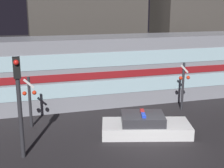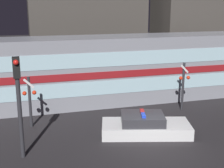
{
  "view_description": "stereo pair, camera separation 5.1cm",
  "coord_description": "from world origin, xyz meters",
  "views": [
    {
      "loc": [
        -5.74,
        -12.49,
        6.68
      ],
      "look_at": [
        -0.74,
        4.79,
        2.06
      ],
      "focal_mm": 50.0,
      "sensor_mm": 36.0,
      "label": 1
    },
    {
      "loc": [
        -5.69,
        -12.5,
        6.68
      ],
      "look_at": [
        -0.74,
        4.79,
        2.06
      ],
      "focal_mm": 50.0,
      "sensor_mm": 36.0,
      "label": 2
    }
  ],
  "objects": [
    {
      "name": "ground_plane",
      "position": [
        0.0,
        0.0,
        0.0
      ],
      "size": [
        120.0,
        120.0,
        0.0
      ],
      "primitive_type": "plane",
      "color": "#262326"
    },
    {
      "name": "train",
      "position": [
        -1.72,
        7.83,
        2.28
      ],
      "size": [
        23.58,
        3.21,
        4.57
      ],
      "color": "gray",
      "rests_on": "ground_plane"
    },
    {
      "name": "police_car",
      "position": [
        0.2,
        1.75,
        0.45
      ],
      "size": [
        4.95,
        3.09,
        1.23
      ],
      "rotation": [
        0.0,
        0.0,
        -0.27
      ],
      "color": "silver",
      "rests_on": "ground_plane"
    },
    {
      "name": "crossing_signal_near",
      "position": [
        3.96,
        4.7,
        1.73
      ],
      "size": [
        0.75,
        0.34,
        3.1
      ],
      "color": "#2D2D33",
      "rests_on": "ground_plane"
    },
    {
      "name": "crossing_signal_far",
      "position": [
        -5.53,
        4.43,
        1.61
      ],
      "size": [
        0.75,
        0.34,
        2.87
      ],
      "color": "#2D2D33",
      "rests_on": "ground_plane"
    },
    {
      "name": "traffic_light_corner",
      "position": [
        -6.02,
        0.87,
        2.8
      ],
      "size": [
        0.3,
        0.46,
        4.56
      ],
      "color": "#2D2D33",
      "rests_on": "ground_plane"
    },
    {
      "name": "building_left",
      "position": [
        0.03,
        15.68,
        4.81
      ],
      "size": [
        10.23,
        4.07,
        9.62
      ],
      "color": "#47423D",
      "rests_on": "ground_plane"
    },
    {
      "name": "building_center",
      "position": [
        10.22,
        13.89,
        5.26
      ],
      "size": [
        7.81,
        4.42,
        10.52
      ],
      "color": "#47423D",
      "rests_on": "ground_plane"
    }
  ]
}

